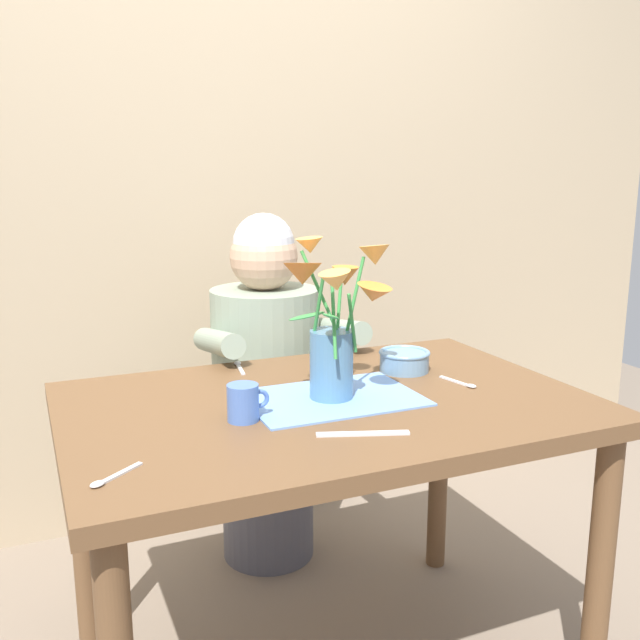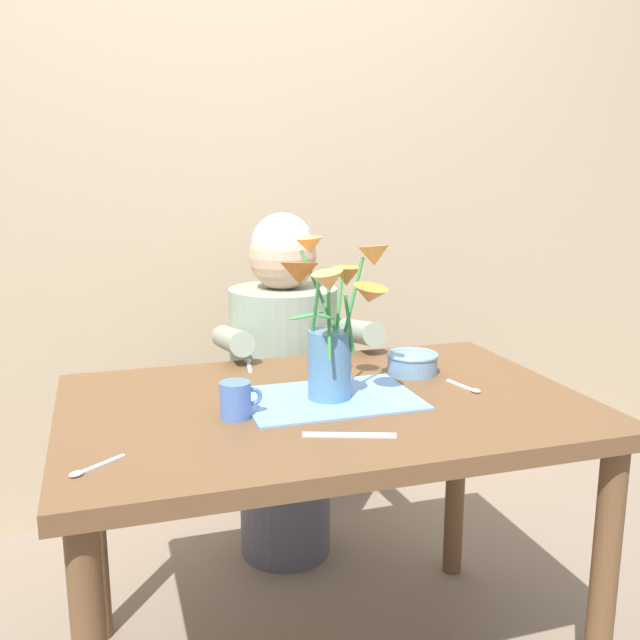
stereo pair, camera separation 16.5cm
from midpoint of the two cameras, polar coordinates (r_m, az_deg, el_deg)
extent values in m
cube|color=tan|center=(2.57, -5.04, 11.74)|extent=(4.00, 0.10, 2.50)
cube|color=brown|center=(1.66, 3.29, -7.16)|extent=(1.20, 0.80, 0.04)
cylinder|color=brown|center=(1.82, 24.49, -19.34)|extent=(0.06, 0.06, 0.70)
cylinder|color=brown|center=(2.02, -15.54, -15.31)|extent=(0.06, 0.06, 0.70)
cylinder|color=brown|center=(2.30, 13.00, -11.66)|extent=(0.06, 0.06, 0.70)
cylinder|color=#4C4C56|center=(2.42, -0.82, -14.00)|extent=(0.30, 0.30, 0.40)
cylinder|color=gray|center=(2.26, -0.86, -3.71)|extent=(0.34, 0.34, 0.50)
sphere|color=tan|center=(2.19, -0.89, 5.14)|extent=(0.21, 0.21, 0.21)
sphere|color=silver|center=(2.18, -0.89, 6.18)|extent=(0.19, 0.19, 0.19)
cylinder|color=gray|center=(2.05, -4.84, -1.66)|extent=(0.07, 0.33, 0.12)
cylinder|color=gray|center=(2.16, 5.04, -0.93)|extent=(0.07, 0.33, 0.12)
cube|color=#6B93D1|center=(1.65, 3.71, -6.40)|extent=(0.40, 0.28, 0.00)
cylinder|color=teal|center=(1.63, 3.70, -3.75)|extent=(0.10, 0.10, 0.16)
cylinder|color=#388E42|center=(1.61, 5.51, 1.23)|extent=(0.06, 0.01, 0.22)
cone|color=#EFA84C|center=(1.60, 7.34, 5.13)|extent=(0.09, 0.09, 0.05)
sphere|color=#E5D14C|center=(1.60, 7.34, 5.31)|extent=(0.02, 0.02, 0.02)
cylinder|color=#388E42|center=(1.64, 4.37, 0.48)|extent=(0.03, 0.04, 0.16)
cone|color=orange|center=(1.66, 5.01, 3.50)|extent=(0.09, 0.09, 0.05)
sphere|color=#E5D14C|center=(1.66, 5.01, 3.67)|extent=(0.02, 0.02, 0.02)
cylinder|color=#388E42|center=(1.62, 2.91, 1.70)|extent=(0.09, 0.07, 0.22)
cone|color=#EFA84C|center=(1.62, 2.09, 6.02)|extent=(0.08, 0.07, 0.04)
sphere|color=#E5D14C|center=(1.62, 2.09, 6.20)|extent=(0.02, 0.02, 0.02)
cylinder|color=#388E42|center=(1.59, 2.58, 0.49)|extent=(0.01, 0.07, 0.18)
cone|color=orange|center=(1.56, 1.39, 3.73)|extent=(0.12, 0.12, 0.06)
sphere|color=#E5D14C|center=(1.56, 1.39, 3.91)|extent=(0.02, 0.02, 0.02)
cylinder|color=#388E42|center=(1.55, 3.79, 0.09)|extent=(0.02, 0.06, 0.18)
cone|color=#EFA84C|center=(1.48, 3.88, 3.07)|extent=(0.09, 0.09, 0.05)
sphere|color=#E5D14C|center=(1.48, 3.88, 3.27)|extent=(0.02, 0.02, 0.02)
cylinder|color=#388E42|center=(1.58, 5.37, -0.36)|extent=(0.03, 0.02, 0.14)
cone|color=orange|center=(1.55, 7.09, 2.01)|extent=(0.11, 0.11, 0.05)
sphere|color=#E5D14C|center=(1.55, 7.09, 2.19)|extent=(0.02, 0.02, 0.02)
ellipsoid|color=#388E42|center=(1.54, 3.56, 0.25)|extent=(0.08, 0.10, 0.04)
ellipsoid|color=#388E42|center=(1.62, 1.74, 0.31)|extent=(0.09, 0.09, 0.03)
cylinder|color=#6689A8|center=(1.88, 9.98, -3.57)|extent=(0.13, 0.13, 0.05)
torus|color=#6689A8|center=(1.87, 10.01, -2.84)|extent=(0.14, 0.14, 0.01)
cube|color=silver|center=(1.44, 5.71, -9.29)|extent=(0.19, 0.08, 0.00)
cylinder|color=#476BB7|center=(1.53, -3.77, -6.52)|extent=(0.07, 0.07, 0.08)
torus|color=#476BB7|center=(1.53, -2.39, -6.25)|extent=(0.04, 0.01, 0.04)
cube|color=silver|center=(1.91, -3.28, -3.85)|extent=(0.02, 0.10, 0.00)
ellipsoid|color=silver|center=(1.96, -3.45, -3.36)|extent=(0.02, 0.03, 0.01)
cube|color=silver|center=(1.34, -13.81, -11.32)|extent=(0.09, 0.07, 0.00)
ellipsoid|color=silver|center=(1.31, -15.66, -11.95)|extent=(0.03, 0.03, 0.01)
cube|color=silver|center=(1.80, 13.90, -5.19)|extent=(0.03, 0.10, 0.00)
ellipsoid|color=silver|center=(1.76, 15.12, -5.57)|extent=(0.03, 0.03, 0.01)
camera|label=1|loc=(0.08, -87.14, 0.62)|focal=39.62mm
camera|label=2|loc=(0.08, 92.86, -0.62)|focal=39.62mm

